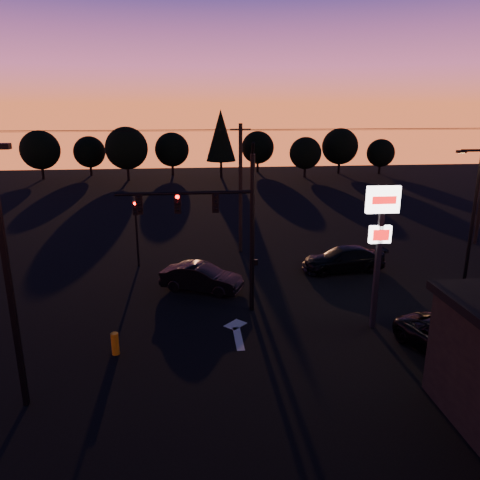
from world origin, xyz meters
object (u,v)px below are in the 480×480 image
at_px(bollard, 115,344).
at_px(pylon_sign, 381,228).
at_px(secondary_signal, 136,224).
at_px(car_mid, 201,278).
at_px(car_right, 343,259).
at_px(streetlight, 472,214).
at_px(traffic_signal_mast, 220,218).
at_px(parking_lot_light, 6,265).
at_px(suv_parked, 450,342).

bearing_deg(bollard, pylon_sign, 6.21).
relative_size(secondary_signal, pylon_sign, 0.64).
distance_m(secondary_signal, car_mid, 6.41).
xyz_separation_m(bollard, car_mid, (3.85, 6.72, 0.27)).
bearing_deg(car_right, streetlight, 52.66).
bearing_deg(traffic_signal_mast, secondary_signal, 123.19).
height_order(traffic_signal_mast, streetlight, traffic_signal_mast).
bearing_deg(parking_lot_light, bollard, 50.47).
height_order(pylon_sign, streetlight, streetlight).
height_order(parking_lot_light, car_right, parking_lot_light).
xyz_separation_m(parking_lot_light, suv_parked, (16.69, 1.53, -4.59)).
bearing_deg(pylon_sign, suv_parked, -53.64).
relative_size(car_right, suv_parked, 1.07).
height_order(car_right, suv_parked, car_right).
bearing_deg(car_right, pylon_sign, -12.46).
bearing_deg(car_mid, bollard, 173.81).
xyz_separation_m(secondary_signal, car_right, (13.06, -2.23, -2.10)).
bearing_deg(parking_lot_light, streetlight, 21.65).
bearing_deg(streetlight, car_right, 147.31).
bearing_deg(car_mid, car_right, -52.02).
xyz_separation_m(traffic_signal_mast, parking_lot_light, (-7.40, -6.99, 0.33)).
xyz_separation_m(pylon_sign, suv_parked, (2.19, -2.97, -4.23)).
relative_size(parking_lot_light, suv_parked, 1.86).
xyz_separation_m(secondary_signal, car_mid, (4.00, -4.55, -2.10)).
bearing_deg(parking_lot_light, traffic_signal_mast, 43.37).
xyz_separation_m(parking_lot_light, car_mid, (6.50, 9.93, -4.51)).
distance_m(streetlight, suv_parked, 9.21).
xyz_separation_m(streetlight, car_right, (-5.85, 3.75, -3.66)).
height_order(secondary_signal, suv_parked, secondary_signal).
distance_m(parking_lot_light, streetlight, 23.05).
distance_m(parking_lot_light, car_right, 20.31).
bearing_deg(suv_parked, traffic_signal_mast, 131.34).
height_order(streetlight, bollard, streetlight).
bearing_deg(suv_parked, parking_lot_light, 167.05).
bearing_deg(traffic_signal_mast, pylon_sign, -19.36).
distance_m(pylon_sign, streetlight, 8.00).
bearing_deg(streetlight, traffic_signal_mast, -173.86).
relative_size(pylon_sign, car_mid, 1.47).
xyz_separation_m(traffic_signal_mast, secondary_signal, (-4.90, 7.49, -2.07)).
height_order(secondary_signal, parking_lot_light, parking_lot_light).
bearing_deg(car_mid, traffic_signal_mast, -139.30).
height_order(traffic_signal_mast, car_right, traffic_signal_mast).
xyz_separation_m(parking_lot_light, car_right, (15.56, 12.25, -4.51)).
relative_size(parking_lot_light, pylon_sign, 1.34).
xyz_separation_m(bollard, car_right, (12.92, 9.04, 0.27)).
xyz_separation_m(pylon_sign, car_right, (1.06, 7.75, -4.15)).
xyz_separation_m(streetlight, suv_parked, (-4.72, -6.97, -3.74)).
relative_size(parking_lot_light, car_right, 1.74).
relative_size(parking_lot_light, streetlight, 1.14).
bearing_deg(car_mid, secondary_signal, 64.90).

